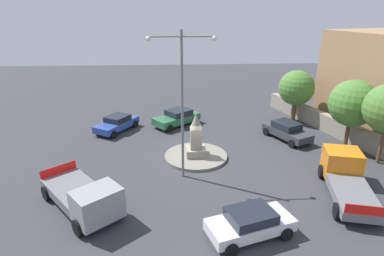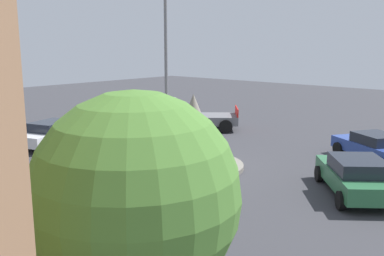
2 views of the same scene
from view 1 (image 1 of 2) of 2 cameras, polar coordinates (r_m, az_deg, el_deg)
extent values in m
plane|color=#38383D|center=(22.76, 0.71, -5.32)|extent=(80.00, 80.00, 0.00)
cylinder|color=gray|center=(22.71, 0.71, -5.09)|extent=(4.48, 4.48, 0.20)
cube|color=gray|center=(22.55, 0.71, -4.25)|extent=(1.36, 1.36, 0.54)
cube|color=gray|center=(22.14, 0.72, -1.86)|extent=(0.79, 0.79, 1.51)
cone|color=gray|center=(21.67, 0.74, 1.31)|extent=(0.87, 0.87, 1.08)
cylinder|color=slate|center=(18.57, -1.77, 3.47)|extent=(0.16, 0.16, 8.98)
cylinder|color=slate|center=(17.78, -4.93, 16.13)|extent=(1.79, 0.08, 0.08)
cylinder|color=slate|center=(17.83, 1.07, 16.21)|extent=(1.79, 0.08, 0.08)
sphere|color=#F2EACC|center=(17.83, -7.91, 15.71)|extent=(0.28, 0.28, 0.28)
sphere|color=#F2EACC|center=(17.93, 4.04, 15.87)|extent=(0.28, 0.28, 0.28)
cube|color=silver|center=(15.57, 10.47, -16.84)|extent=(4.37, 2.87, 0.56)
cube|color=#1E232D|center=(15.26, 10.60, -15.28)|extent=(2.47, 2.15, 0.48)
cylinder|color=black|center=(16.97, 13.10, -14.70)|extent=(0.68, 0.40, 0.64)
cylinder|color=black|center=(15.88, 16.68, -17.91)|extent=(0.68, 0.40, 0.64)
cylinder|color=black|center=(15.79, 4.10, -17.19)|extent=(0.68, 0.40, 0.64)
cylinder|color=black|center=(14.61, 7.15, -21.03)|extent=(0.68, 0.40, 0.64)
cube|color=#2D479E|center=(28.10, -13.44, 0.64)|extent=(3.63, 4.45, 0.56)
cube|color=#1E232D|center=(28.05, -13.31, 1.73)|extent=(2.33, 2.42, 0.46)
cylinder|color=black|center=(26.65, -13.97, -1.18)|extent=(0.52, 0.66, 0.64)
cylinder|color=black|center=(27.78, -16.69, -0.54)|extent=(0.52, 0.66, 0.64)
cylinder|color=black|center=(28.71, -10.21, 0.73)|extent=(0.52, 0.66, 0.64)
cylinder|color=black|center=(29.77, -12.88, 1.26)|extent=(0.52, 0.66, 0.64)
cube|color=#2D6B42|center=(28.67, -2.82, 1.67)|extent=(4.49, 4.11, 0.62)
cube|color=#1E232D|center=(28.66, -2.41, 2.85)|extent=(2.67, 2.61, 0.50)
cylinder|color=black|center=(27.22, -4.00, -0.11)|extent=(0.64, 0.57, 0.64)
cylinder|color=black|center=(28.62, -6.29, 0.87)|extent=(0.64, 0.57, 0.64)
cylinder|color=black|center=(29.04, 0.63, 1.30)|extent=(0.64, 0.57, 0.64)
cylinder|color=black|center=(30.35, -1.73, 2.17)|extent=(0.64, 0.57, 0.64)
cube|color=#38383D|center=(26.73, 16.76, -0.73)|extent=(3.33, 4.46, 0.58)
cube|color=#1E232D|center=(26.60, 16.73, 0.46)|extent=(2.28, 2.48, 0.55)
cylinder|color=black|center=(27.22, 13.29, -0.65)|extent=(0.47, 0.67, 0.64)
cylinder|color=black|center=(28.34, 15.88, -0.02)|extent=(0.47, 0.67, 0.64)
cylinder|color=black|center=(25.34, 17.60, -2.73)|extent=(0.47, 0.67, 0.64)
cylinder|color=black|center=(26.54, 20.19, -1.97)|extent=(0.47, 0.67, 0.64)
cube|color=gray|center=(16.27, -16.72, -13.06)|extent=(2.71, 2.64, 1.54)
cube|color=slate|center=(18.76, -20.56, -10.51)|extent=(4.23, 4.46, 0.54)
cube|color=red|center=(20.16, -23.01, -6.91)|extent=(1.65, 1.39, 0.50)
cylinder|color=black|center=(17.08, -13.08, -14.03)|extent=(0.75, 0.82, 0.84)
cylinder|color=black|center=(16.36, -19.91, -16.59)|extent=(0.75, 0.82, 0.84)
cylinder|color=black|center=(20.22, -19.02, -8.80)|extent=(0.75, 0.82, 0.84)
cylinder|color=black|center=(19.62, -24.85, -10.65)|extent=(0.75, 0.82, 0.84)
cube|color=orange|center=(21.42, 25.41, -5.62)|extent=(2.43, 2.32, 1.60)
cube|color=slate|center=(19.19, 27.13, -10.94)|extent=(2.96, 4.37, 0.49)
cube|color=red|center=(17.35, 29.07, -12.88)|extent=(1.91, 0.54, 0.50)
cylinder|color=black|center=(21.62, 22.40, -7.27)|extent=(0.48, 0.88, 0.84)
cylinder|color=black|center=(22.15, 27.58, -7.45)|extent=(0.48, 0.88, 0.84)
cylinder|color=black|center=(18.07, 24.79, -13.48)|extent=(0.48, 0.88, 0.84)
cylinder|color=black|center=(18.70, 30.99, -13.45)|extent=(0.48, 0.88, 0.84)
cube|color=gray|center=(29.07, 24.39, 0.26)|extent=(5.90, 17.27, 1.47)
cylinder|color=brown|center=(31.27, 17.92, 3.07)|extent=(0.43, 0.43, 2.05)
sphere|color=#4C7F33|center=(30.72, 18.36, 6.91)|extent=(3.23, 3.23, 3.23)
cylinder|color=brown|center=(26.79, 26.27, -0.80)|extent=(0.29, 0.29, 2.27)
sphere|color=#4C7F33|center=(26.11, 27.08, 4.01)|extent=(3.47, 3.47, 3.47)
cylinder|color=brown|center=(24.98, 31.05, -2.54)|extent=(0.24, 0.24, 2.78)
camera|label=2|loc=(36.17, 22.21, 12.06)|focal=39.85mm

